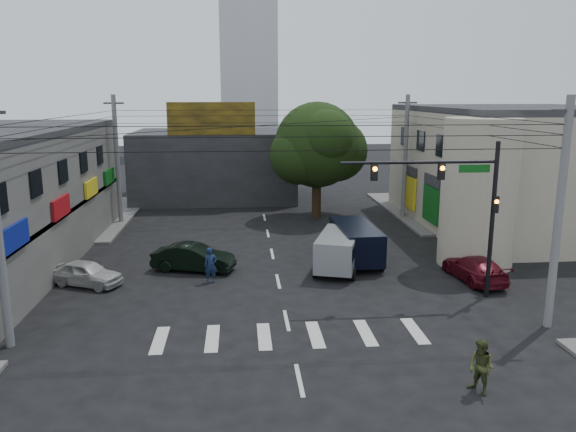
{
  "coord_description": "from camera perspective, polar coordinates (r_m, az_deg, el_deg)",
  "views": [
    {
      "loc": [
        -1.85,
        -24.79,
        9.21
      ],
      "look_at": [
        0.67,
        4.0,
        2.92
      ],
      "focal_mm": 35.0,
      "sensor_mm": 36.0,
      "label": 1
    }
  ],
  "objects": [
    {
      "name": "silver_minivan",
      "position": [
        30.01,
        5.17,
        -3.67
      ],
      "size": [
        5.76,
        4.66,
        1.99
      ],
      "primitive_type": null,
      "rotation": [
        0.0,
        0.0,
        1.25
      ],
      "color": "gray",
      "rests_on": "ground"
    },
    {
      "name": "tower_distant",
      "position": [
        95.67,
        -4.1,
        19.92
      ],
      "size": [
        9.0,
        9.0,
        44.0
      ],
      "primitive_type": "cube",
      "color": "silver",
      "rests_on": "ground"
    },
    {
      "name": "building_right",
      "position": [
        43.0,
        22.6,
        4.37
      ],
      "size": [
        14.0,
        18.0,
        8.0
      ],
      "primitive_type": "cube",
      "color": "#9F927E",
      "rests_on": "ground"
    },
    {
      "name": "white_compact",
      "position": [
        29.36,
        -19.8,
        -5.49
      ],
      "size": [
        4.2,
        4.74,
        1.24
      ],
      "primitive_type": "imported",
      "rotation": [
        0.0,
        0.0,
        1.15
      ],
      "color": "#B4B4B0",
      "rests_on": "ground"
    },
    {
      "name": "utility_pole_near_right",
      "position": [
        24.19,
        25.8,
        0.05
      ],
      "size": [
        0.32,
        0.32,
        9.2
      ],
      "primitive_type": "cylinder",
      "color": "#59595B",
      "rests_on": "ground"
    },
    {
      "name": "street_tree",
      "position": [
        42.36,
        2.97,
        7.19
      ],
      "size": [
        6.4,
        6.4,
        8.7
      ],
      "color": "black",
      "rests_on": "ground"
    },
    {
      "name": "navy_van",
      "position": [
        31.55,
        6.89,
        -2.81
      ],
      "size": [
        5.37,
        2.34,
        2.09
      ],
      "primitive_type": null,
      "rotation": [
        0.0,
        0.0,
        1.6
      ],
      "color": "black",
      "rests_on": "ground"
    },
    {
      "name": "maroon_sedan",
      "position": [
        29.87,
        18.41,
        -5.06
      ],
      "size": [
        2.7,
        4.77,
        1.28
      ],
      "primitive_type": "imported",
      "rotation": [
        0.0,
        0.0,
        3.25
      ],
      "color": "#510B16",
      "rests_on": "ground"
    },
    {
      "name": "building_far",
      "position": [
        51.21,
        -7.41,
        5.2
      ],
      "size": [
        14.0,
        10.0,
        6.0
      ],
      "primitive_type": "cube",
      "color": "#232326",
      "rests_on": "ground"
    },
    {
      "name": "traffic_gantry",
      "position": [
        26.05,
        16.88,
        2.06
      ],
      "size": [
        7.1,
        0.35,
        7.2
      ],
      "color": "black",
      "rests_on": "ground"
    },
    {
      "name": "billboard",
      "position": [
        45.98,
        -7.8,
        9.78
      ],
      "size": [
        7.0,
        0.3,
        2.6
      ],
      "primitive_type": "cube",
      "color": "olive",
      "rests_on": "building_far"
    },
    {
      "name": "sidewalk_far_right",
      "position": [
        48.04,
        19.5,
        0.6
      ],
      "size": [
        16.0,
        16.0,
        0.15
      ],
      "primitive_type": "cube",
      "color": "#514F4C",
      "rests_on": "ground"
    },
    {
      "name": "utility_pole_far_left",
      "position": [
        41.95,
        -16.95,
        5.43
      ],
      "size": [
        0.32,
        0.32,
        9.2
      ],
      "primitive_type": "cylinder",
      "color": "#59595B",
      "rests_on": "ground"
    },
    {
      "name": "traffic_officer",
      "position": [
        28.22,
        -7.86,
        -4.99
      ],
      "size": [
        0.84,
        0.71,
        1.79
      ],
      "primitive_type": "imported",
      "rotation": [
        0.0,
        0.0,
        0.23
      ],
      "color": "#122140",
      "rests_on": "ground"
    },
    {
      "name": "ground",
      "position": [
        26.51,
        -0.7,
        -8.06
      ],
      "size": [
        160.0,
        160.0,
        0.0
      ],
      "primitive_type": "plane",
      "color": "black",
      "rests_on": "ground"
    },
    {
      "name": "corner_column",
      "position": [
        31.95,
        18.79,
        2.23
      ],
      "size": [
        4.0,
        4.0,
        8.0
      ],
      "primitive_type": "cylinder",
      "color": "#9F927E",
      "rests_on": "ground"
    },
    {
      "name": "sidewalk_far_left",
      "position": [
        46.64,
        -25.15,
        -0.2
      ],
      "size": [
        16.0,
        16.0,
        0.15
      ],
      "primitive_type": "cube",
      "color": "#514F4C",
      "rests_on": "ground"
    },
    {
      "name": "utility_pole_far_right",
      "position": [
        42.87,
        11.83,
        5.84
      ],
      "size": [
        0.32,
        0.32,
        9.2
      ],
      "primitive_type": "cylinder",
      "color": "#59595B",
      "rests_on": "ground"
    },
    {
      "name": "pedestrian_olive",
      "position": [
        19.08,
        19.02,
        -14.31
      ],
      "size": [
        1.44,
        1.41,
        1.77
      ],
      "primitive_type": "imported",
      "rotation": [
        0.0,
        0.0,
        -1.05
      ],
      "color": "#373F1D",
      "rests_on": "ground"
    },
    {
      "name": "dark_sedan",
      "position": [
        30.28,
        -9.58,
        -4.2
      ],
      "size": [
        3.79,
        5.14,
        1.43
      ],
      "primitive_type": "imported",
      "rotation": [
        0.0,
        0.0,
        1.3
      ],
      "color": "black",
      "rests_on": "ground"
    }
  ]
}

